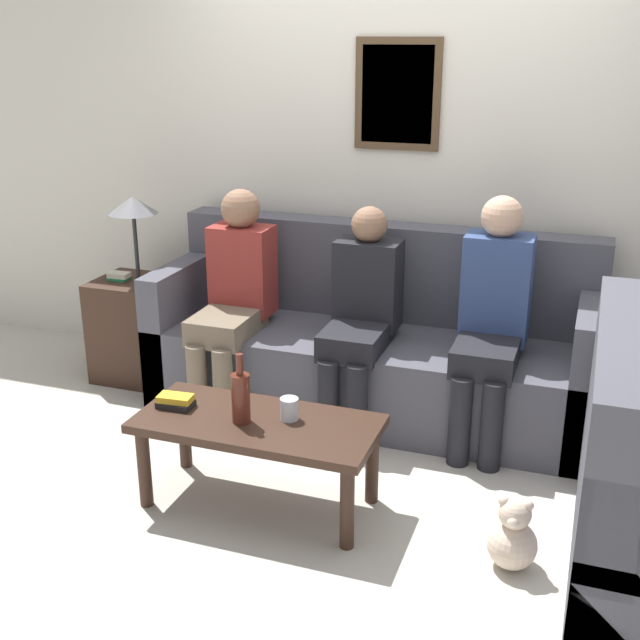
{
  "coord_description": "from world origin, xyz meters",
  "views": [
    {
      "loc": [
        1.12,
        -3.54,
        2.01
      ],
      "look_at": [
        -0.1,
        -0.11,
        0.71
      ],
      "focal_mm": 45.0,
      "sensor_mm": 36.0,
      "label": 1
    }
  ],
  "objects_px": {
    "person_middle": "(361,310)",
    "person_right": "(492,314)",
    "couch_main": "(372,348)",
    "coffee_table": "(258,433)",
    "person_left": "(234,292)",
    "teddy_bear": "(513,537)",
    "drinking_glass": "(289,409)",
    "wine_bottle": "(241,396)"
  },
  "relations": [
    {
      "from": "person_left",
      "to": "wine_bottle",
      "type": "bearing_deg",
      "value": -63.43
    },
    {
      "from": "coffee_table",
      "to": "teddy_bear",
      "type": "xyz_separation_m",
      "value": [
        1.13,
        -0.09,
        -0.22
      ]
    },
    {
      "from": "couch_main",
      "to": "coffee_table",
      "type": "relative_size",
      "value": 2.27
    },
    {
      "from": "person_right",
      "to": "teddy_bear",
      "type": "height_order",
      "value": "person_right"
    },
    {
      "from": "drinking_glass",
      "to": "teddy_bear",
      "type": "height_order",
      "value": "drinking_glass"
    },
    {
      "from": "person_middle",
      "to": "wine_bottle",
      "type": "bearing_deg",
      "value": -103.71
    },
    {
      "from": "drinking_glass",
      "to": "person_left",
      "type": "height_order",
      "value": "person_left"
    },
    {
      "from": "person_middle",
      "to": "person_right",
      "type": "relative_size",
      "value": 0.93
    },
    {
      "from": "person_left",
      "to": "person_middle",
      "type": "distance_m",
      "value": 0.73
    },
    {
      "from": "wine_bottle",
      "to": "teddy_bear",
      "type": "xyz_separation_m",
      "value": [
        1.19,
        -0.05,
        -0.4
      ]
    },
    {
      "from": "person_left",
      "to": "person_middle",
      "type": "bearing_deg",
      "value": 0.76
    },
    {
      "from": "couch_main",
      "to": "person_middle",
      "type": "height_order",
      "value": "person_middle"
    },
    {
      "from": "person_left",
      "to": "coffee_table",
      "type": "bearing_deg",
      "value": -59.81
    },
    {
      "from": "wine_bottle",
      "to": "person_left",
      "type": "height_order",
      "value": "person_left"
    },
    {
      "from": "wine_bottle",
      "to": "drinking_glass",
      "type": "height_order",
      "value": "wine_bottle"
    },
    {
      "from": "drinking_glass",
      "to": "person_left",
      "type": "xyz_separation_m",
      "value": [
        -0.68,
        0.89,
        0.2
      ]
    },
    {
      "from": "teddy_bear",
      "to": "couch_main",
      "type": "bearing_deg",
      "value": 126.93
    },
    {
      "from": "couch_main",
      "to": "person_left",
      "type": "height_order",
      "value": "person_left"
    },
    {
      "from": "person_right",
      "to": "couch_main",
      "type": "bearing_deg",
      "value": 165.26
    },
    {
      "from": "person_middle",
      "to": "person_right",
      "type": "distance_m",
      "value": 0.68
    },
    {
      "from": "drinking_glass",
      "to": "coffee_table",
      "type": "bearing_deg",
      "value": -157.96
    },
    {
      "from": "coffee_table",
      "to": "person_left",
      "type": "distance_m",
      "value": 1.13
    },
    {
      "from": "couch_main",
      "to": "wine_bottle",
      "type": "height_order",
      "value": "couch_main"
    },
    {
      "from": "couch_main",
      "to": "wine_bottle",
      "type": "distance_m",
      "value": 1.24
    },
    {
      "from": "person_middle",
      "to": "teddy_bear",
      "type": "relative_size",
      "value": 3.73
    },
    {
      "from": "coffee_table",
      "to": "drinking_glass",
      "type": "height_order",
      "value": "drinking_glass"
    },
    {
      "from": "coffee_table",
      "to": "drinking_glass",
      "type": "distance_m",
      "value": 0.18
    },
    {
      "from": "couch_main",
      "to": "person_middle",
      "type": "xyz_separation_m",
      "value": [
        -0.01,
        -0.21,
        0.29
      ]
    },
    {
      "from": "person_right",
      "to": "coffee_table",
      "type": "bearing_deg",
      "value": -131.07
    },
    {
      "from": "coffee_table",
      "to": "drinking_glass",
      "type": "bearing_deg",
      "value": 22.04
    },
    {
      "from": "couch_main",
      "to": "coffee_table",
      "type": "bearing_deg",
      "value": -99.42
    },
    {
      "from": "person_middle",
      "to": "person_right",
      "type": "bearing_deg",
      "value": 3.01
    },
    {
      "from": "coffee_table",
      "to": "wine_bottle",
      "type": "height_order",
      "value": "wine_bottle"
    },
    {
      "from": "person_middle",
      "to": "teddy_bear",
      "type": "xyz_separation_m",
      "value": [
        0.95,
        -1.04,
        -0.5
      ]
    },
    {
      "from": "coffee_table",
      "to": "person_middle",
      "type": "distance_m",
      "value": 1.01
    },
    {
      "from": "couch_main",
      "to": "teddy_bear",
      "type": "relative_size",
      "value": 7.75
    },
    {
      "from": "teddy_bear",
      "to": "person_right",
      "type": "bearing_deg",
      "value": 104.25
    },
    {
      "from": "couch_main",
      "to": "coffee_table",
      "type": "xyz_separation_m",
      "value": [
        -0.19,
        -1.16,
        0.01
      ]
    },
    {
      "from": "couch_main",
      "to": "drinking_glass",
      "type": "xyz_separation_m",
      "value": [
        -0.06,
        -1.11,
        0.12
      ]
    },
    {
      "from": "wine_bottle",
      "to": "drinking_glass",
      "type": "distance_m",
      "value": 0.22
    },
    {
      "from": "couch_main",
      "to": "coffee_table",
      "type": "distance_m",
      "value": 1.18
    },
    {
      "from": "wine_bottle",
      "to": "person_right",
      "type": "height_order",
      "value": "person_right"
    }
  ]
}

